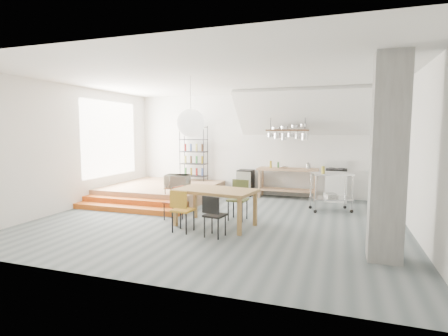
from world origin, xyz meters
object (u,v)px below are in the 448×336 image
(rolling_cart, at_px, (331,186))
(mini_fridge, at_px, (246,183))
(dining_table, at_px, (215,193))
(stove, at_px, (336,185))

(rolling_cart, height_order, mini_fridge, rolling_cart)
(rolling_cart, relative_size, mini_fridge, 1.36)
(dining_table, bearing_deg, stove, 65.45)
(stove, distance_m, dining_table, 4.37)
(dining_table, distance_m, rolling_cart, 3.23)
(stove, height_order, mini_fridge, stove)
(stove, distance_m, mini_fridge, 2.73)
(rolling_cart, xyz_separation_m, mini_fridge, (-2.62, 1.43, -0.23))
(mini_fridge, bearing_deg, dining_table, -84.96)
(dining_table, height_order, rolling_cart, rolling_cart)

